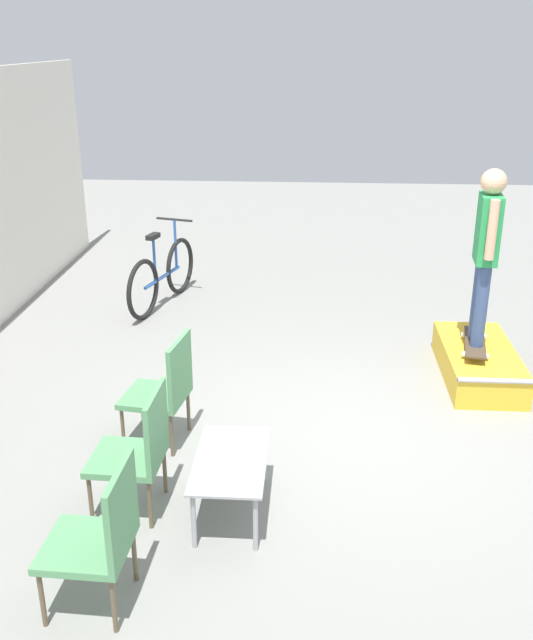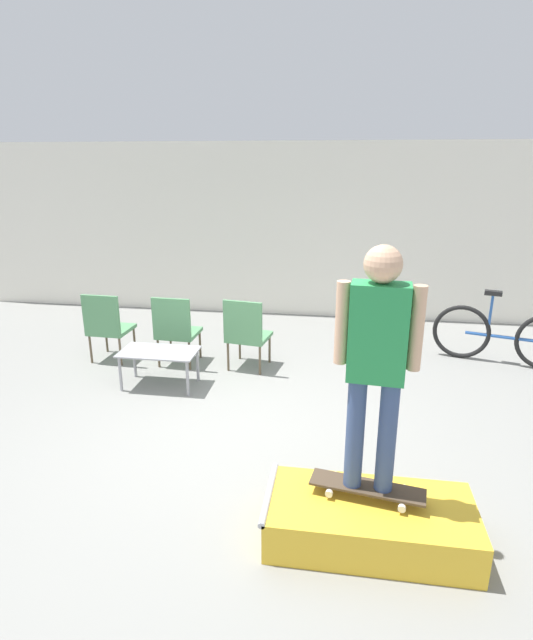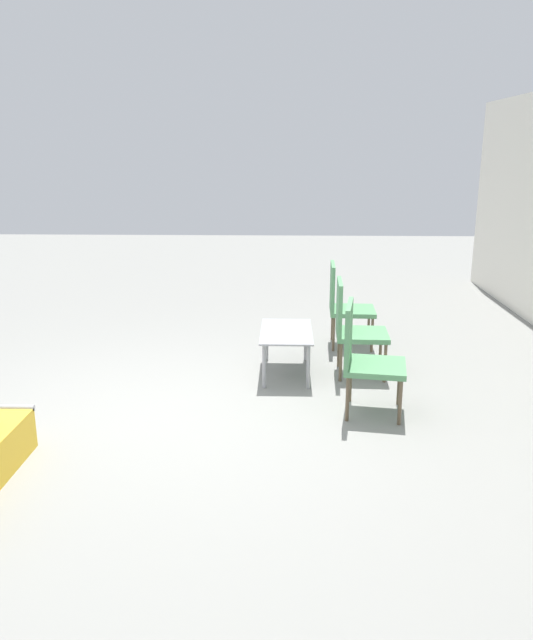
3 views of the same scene
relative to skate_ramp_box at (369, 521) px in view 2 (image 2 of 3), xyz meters
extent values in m
plane|color=gray|center=(-1.29, 1.32, -0.16)|extent=(24.00, 24.00, 0.00)
cube|color=white|center=(-1.29, 5.62, 1.34)|extent=(12.00, 0.06, 3.00)
cube|color=gold|center=(0.00, 0.00, 0.00)|extent=(1.49, 0.72, 0.32)
cylinder|color=#B7B7BC|center=(-0.74, 0.00, 0.16)|extent=(0.05, 0.72, 0.05)
cube|color=#473828|center=(-0.03, 0.06, 0.25)|extent=(0.85, 0.34, 0.02)
cylinder|color=white|center=(0.24, 0.13, 0.21)|extent=(0.06, 0.04, 0.05)
cylinder|color=white|center=(0.20, -0.09, 0.21)|extent=(0.06, 0.04, 0.05)
cylinder|color=white|center=(-0.26, 0.22, 0.21)|extent=(0.06, 0.04, 0.05)
cylinder|color=white|center=(-0.30, -0.01, 0.21)|extent=(0.06, 0.04, 0.05)
cylinder|color=#384C7A|center=(-0.14, 0.07, 0.68)|extent=(0.13, 0.13, 0.85)
cylinder|color=#384C7A|center=(0.08, 0.05, 0.68)|extent=(0.13, 0.13, 0.85)
cube|color=#28934C|center=(-0.03, 0.06, 1.44)|extent=(0.40, 0.23, 0.67)
cylinder|color=#D8A884|center=(-0.27, 0.09, 1.49)|extent=(0.09, 0.09, 0.57)
cylinder|color=#D8A884|center=(0.21, 0.04, 1.49)|extent=(0.09, 0.09, 0.57)
sphere|color=#D8A884|center=(-0.03, 0.06, 1.89)|extent=(0.25, 0.25, 0.25)
cube|color=#9E9EA3|center=(-2.45, 2.31, 0.29)|extent=(0.94, 0.53, 0.02)
cylinder|color=#9E9EA3|center=(-2.87, 2.10, 0.06)|extent=(0.04, 0.04, 0.44)
cylinder|color=#9E9EA3|center=(-2.03, 2.10, 0.06)|extent=(0.04, 0.04, 0.44)
cylinder|color=#9E9EA3|center=(-2.87, 2.53, 0.06)|extent=(0.04, 0.04, 0.44)
cylinder|color=#9E9EA3|center=(-2.03, 2.53, 0.06)|extent=(0.04, 0.04, 0.44)
cylinder|color=brown|center=(-3.20, 3.30, 0.04)|extent=(0.03, 0.03, 0.40)
cylinder|color=brown|center=(-3.64, 3.31, 0.04)|extent=(0.03, 0.03, 0.40)
cylinder|color=brown|center=(-3.22, 2.86, 0.04)|extent=(0.03, 0.03, 0.40)
cylinder|color=brown|center=(-3.66, 2.87, 0.04)|extent=(0.03, 0.03, 0.40)
cube|color=#569360|center=(-3.43, 3.08, 0.27)|extent=(0.54, 0.54, 0.05)
cube|color=#569360|center=(-3.44, 2.84, 0.56)|extent=(0.52, 0.06, 0.53)
cylinder|color=brown|center=(-2.22, 3.30, 0.04)|extent=(0.03, 0.03, 0.40)
cylinder|color=brown|center=(-2.66, 3.31, 0.04)|extent=(0.03, 0.03, 0.40)
cylinder|color=brown|center=(-2.24, 2.86, 0.04)|extent=(0.03, 0.03, 0.40)
cylinder|color=brown|center=(-2.68, 2.87, 0.04)|extent=(0.03, 0.03, 0.40)
cube|color=#569360|center=(-2.45, 3.08, 0.27)|extent=(0.54, 0.54, 0.05)
cube|color=#569360|center=(-2.46, 2.84, 0.56)|extent=(0.52, 0.06, 0.53)
cylinder|color=brown|center=(-1.22, 3.27, 0.04)|extent=(0.03, 0.03, 0.40)
cylinder|color=brown|center=(-1.66, 3.34, 0.04)|extent=(0.03, 0.03, 0.40)
cylinder|color=brown|center=(-1.29, 2.83, 0.04)|extent=(0.03, 0.03, 0.40)
cylinder|color=brown|center=(-1.73, 2.90, 0.04)|extent=(0.03, 0.03, 0.40)
cube|color=#569360|center=(-1.47, 3.08, 0.27)|extent=(0.59, 0.59, 0.05)
cube|color=#569360|center=(-1.51, 2.85, 0.56)|extent=(0.52, 0.12, 0.53)
torus|color=black|center=(1.41, 3.86, 0.23)|extent=(0.76, 0.26, 0.77)
cylinder|color=#2856A3|center=(1.92, 3.72, 0.23)|extent=(0.93, 0.30, 0.04)
cylinder|color=#2856A3|center=(1.74, 3.77, 0.51)|extent=(0.04, 0.04, 0.57)
cube|color=black|center=(1.74, 3.77, 0.82)|extent=(0.24, 0.15, 0.06)
camera|label=1|loc=(-6.87, 1.75, 3.16)|focal=40.00mm
camera|label=2|loc=(-0.28, -3.10, 2.51)|focal=28.00mm
camera|label=3|loc=(3.67, 2.30, 2.09)|focal=35.00mm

